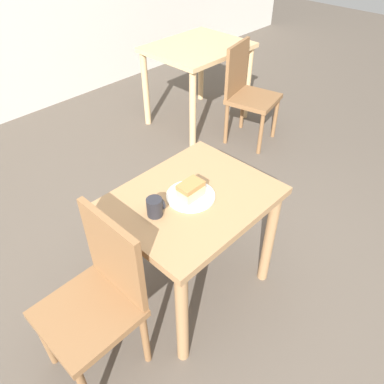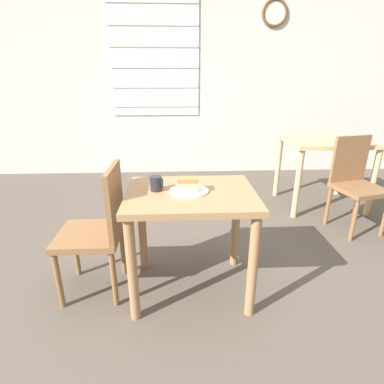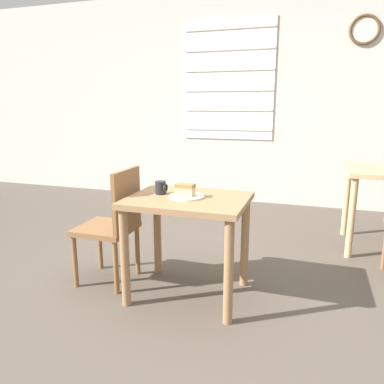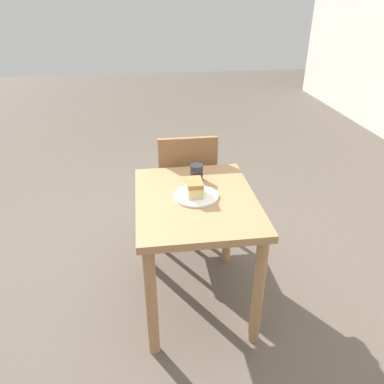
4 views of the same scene
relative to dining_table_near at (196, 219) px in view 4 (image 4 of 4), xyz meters
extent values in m
plane|color=brown|center=(-0.10, -0.21, -0.58)|extent=(14.00, 14.00, 0.00)
cube|color=#9E754C|center=(0.00, 0.00, 0.12)|extent=(0.80, 0.64, 0.04)
cylinder|color=#9E754C|center=(-0.35, -0.27, -0.24)|extent=(0.06, 0.06, 0.68)
cylinder|color=#9E754C|center=(0.35, -0.27, -0.24)|extent=(0.06, 0.06, 0.68)
cylinder|color=#9E754C|center=(-0.35, 0.27, -0.24)|extent=(0.06, 0.06, 0.68)
cylinder|color=#9E754C|center=(0.35, 0.27, -0.24)|extent=(0.06, 0.06, 0.68)
cube|color=brown|center=(-0.66, 0.02, -0.16)|extent=(0.40, 0.40, 0.04)
cylinder|color=brown|center=(-0.83, 0.19, -0.38)|extent=(0.04, 0.04, 0.40)
cylinder|color=brown|center=(-0.83, -0.15, -0.38)|extent=(0.04, 0.04, 0.40)
cylinder|color=brown|center=(-0.49, 0.19, -0.38)|extent=(0.04, 0.04, 0.40)
cylinder|color=brown|center=(-0.49, -0.15, -0.38)|extent=(0.04, 0.04, 0.40)
cube|color=brown|center=(-0.48, 0.02, 0.08)|extent=(0.03, 0.38, 0.44)
cylinder|color=white|center=(-0.01, 0.00, 0.14)|extent=(0.24, 0.24, 0.01)
cube|color=#E0C67F|center=(-0.02, -0.01, 0.18)|extent=(0.12, 0.08, 0.06)
cube|color=#A3703D|center=(-0.02, -0.01, 0.22)|extent=(0.12, 0.08, 0.03)
cylinder|color=#232328|center=(-0.22, 0.03, 0.18)|extent=(0.07, 0.07, 0.09)
torus|color=#232328|center=(-0.18, 0.03, 0.18)|extent=(0.01, 0.06, 0.06)
camera|label=1|loc=(-1.01, -0.97, 1.33)|focal=35.00mm
camera|label=2|loc=(-0.08, -1.73, 0.80)|focal=28.00mm
camera|label=3|loc=(0.80, -2.33, 0.75)|focal=35.00mm
camera|label=4|loc=(1.72, -0.25, 1.12)|focal=35.00mm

